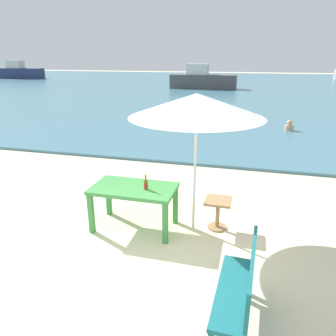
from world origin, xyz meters
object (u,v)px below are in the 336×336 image
(swimmer_person, at_px, (289,126))
(boat_cargo_ship, at_px, (202,80))
(picnic_table_green, at_px, (134,193))
(beer_bottle_amber, at_px, (146,184))
(side_table_wood, at_px, (218,210))
(boat_ferry, at_px, (19,72))
(bench_teal_center, at_px, (241,286))
(patio_umbrella, at_px, (197,105))

(swimmer_person, relative_size, boat_cargo_ship, 0.07)
(picnic_table_green, distance_m, beer_bottle_amber, 0.31)
(side_table_wood, bearing_deg, beer_bottle_amber, -161.94)
(boat_ferry, bearing_deg, bench_teal_center, -48.58)
(side_table_wood, xyz_separation_m, boat_cargo_ship, (-4.09, 24.09, 0.49))
(patio_umbrella, bearing_deg, boat_cargo_ship, 98.68)
(bench_teal_center, bearing_deg, boat_cargo_ship, 99.88)
(patio_umbrella, relative_size, boat_ferry, 0.37)
(side_table_wood, distance_m, boat_ferry, 43.01)
(picnic_table_green, distance_m, boat_cargo_ship, 24.57)
(swimmer_person, xyz_separation_m, boat_cargo_ship, (-5.97, 16.03, 0.60))
(bench_teal_center, distance_m, boat_cargo_ship, 26.55)
(swimmer_person, bearing_deg, bench_teal_center, -97.94)
(bench_teal_center, relative_size, boat_ferry, 0.20)
(picnic_table_green, xyz_separation_m, boat_ferry, (-27.83, 31.90, 0.24))
(swimmer_person, bearing_deg, picnic_table_green, -111.23)
(picnic_table_green, xyz_separation_m, swimmer_person, (3.26, 8.39, -0.41))
(beer_bottle_amber, relative_size, bench_teal_center, 0.22)
(bench_teal_center, relative_size, swimmer_person, 2.96)
(swimmer_person, relative_size, boat_ferry, 0.07)
(beer_bottle_amber, relative_size, swimmer_person, 0.65)
(bench_teal_center, height_order, boat_cargo_ship, boat_cargo_ship)
(picnic_table_green, relative_size, boat_cargo_ship, 0.24)
(side_table_wood, xyz_separation_m, boat_ferry, (-29.21, 31.56, 0.54))
(beer_bottle_amber, relative_size, side_table_wood, 0.49)
(patio_umbrella, distance_m, boat_cargo_ship, 24.52)
(bench_teal_center, distance_m, boat_ferry, 44.85)
(patio_umbrella, height_order, swimmer_person, patio_umbrella)
(beer_bottle_amber, bearing_deg, bench_teal_center, -46.31)
(side_table_wood, xyz_separation_m, swimmer_person, (1.88, 8.05, -0.11))
(picnic_table_green, distance_m, boat_ferry, 42.33)
(boat_ferry, distance_m, boat_cargo_ship, 26.21)
(picnic_table_green, relative_size, boat_ferry, 0.23)
(bench_teal_center, height_order, swimmer_person, bench_teal_center)
(picnic_table_green, bearing_deg, swimmer_person, 68.77)
(picnic_table_green, distance_m, bench_teal_center, 2.54)
(beer_bottle_amber, height_order, boat_ferry, boat_ferry)
(swimmer_person, bearing_deg, beer_bottle_amber, -109.77)
(side_table_wood, relative_size, swimmer_person, 1.32)
(boat_ferry, bearing_deg, patio_umbrella, -47.71)
(boat_cargo_ship, bearing_deg, beer_bottle_amber, -83.16)
(beer_bottle_amber, height_order, bench_teal_center, beer_bottle_amber)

